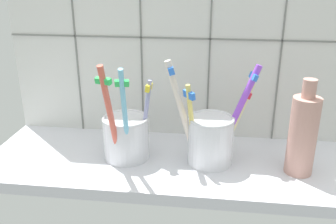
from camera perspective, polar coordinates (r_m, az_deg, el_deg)
The scene contains 5 objects.
counter_slab at distance 66.48cm, azimuth -0.04°, elevation -7.98°, with size 64.00×22.00×2.00cm, color silver.
tile_wall_back at distance 70.73cm, azimuth 1.22°, elevation 12.35°, with size 64.00×2.20×45.00cm.
toothbrush_cup_left at distance 65.31cm, azimuth -6.38°, elevation -3.40°, with size 8.80×12.19×18.33cm.
toothbrush_cup_right at distance 63.71cm, azimuth 6.56°, elevation -3.58°, with size 15.62×7.79×18.10cm.
ceramic_vase at distance 62.80cm, azimuth 19.93°, elevation -3.19°, with size 4.44×4.44×15.88cm.
Camera 1 is at (7.37, -57.47, 33.60)cm, focal length 39.82 mm.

